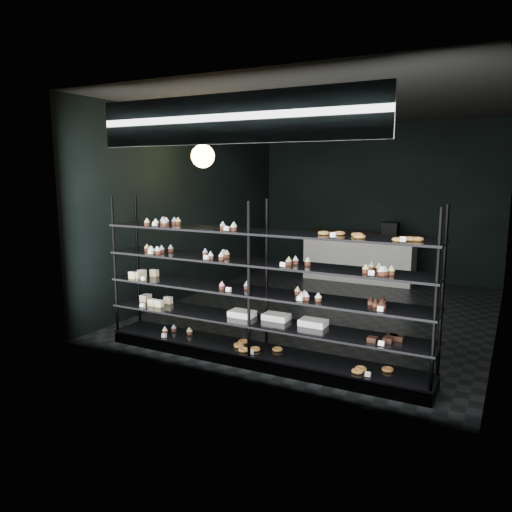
# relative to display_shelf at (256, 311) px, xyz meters

# --- Properties ---
(room) EXTENTS (5.01, 6.01, 3.20)m
(room) POSITION_rel_display_shelf_xyz_m (-0.05, 2.45, 0.97)
(room) COLOR black
(room) RESTS_ON ground
(display_shelf) EXTENTS (4.00, 0.50, 1.91)m
(display_shelf) POSITION_rel_display_shelf_xyz_m (0.00, 0.00, 0.00)
(display_shelf) COLOR black
(display_shelf) RESTS_ON room
(signage) EXTENTS (3.30, 0.05, 0.50)m
(signage) POSITION_rel_display_shelf_xyz_m (-0.05, -0.48, 2.12)
(signage) COLOR #0D1342
(signage) RESTS_ON room
(pendant_lamp) EXTENTS (0.35, 0.35, 0.90)m
(pendant_lamp) POSITION_rel_display_shelf_xyz_m (-1.68, 1.45, 1.82)
(pendant_lamp) COLOR black
(pendant_lamp) RESTS_ON room
(service_counter) EXTENTS (2.29, 0.65, 1.23)m
(service_counter) POSITION_rel_display_shelf_xyz_m (-0.22, 4.95, -0.13)
(service_counter) COLOR silver
(service_counter) RESTS_ON room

